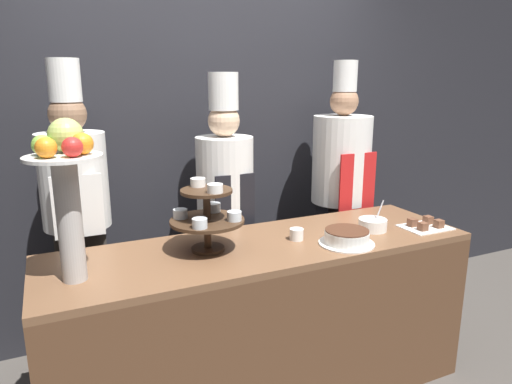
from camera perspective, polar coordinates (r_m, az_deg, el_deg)
name	(u,v)px	position (r m, az deg, el deg)	size (l,w,h in m)	color
wall_back	(202,123)	(3.09, -6.71, 8.58)	(10.00, 0.06, 2.80)	#232328
buffet_counter	(264,321)	(2.52, 0.99, -15.77)	(2.19, 0.65, 0.87)	brown
tiered_stand	(207,214)	(2.21, -6.14, -2.72)	(0.36, 0.36, 0.35)	#3D2819
fruit_pedestal	(66,179)	(1.97, -22.61, 1.54)	(0.30, 0.30, 0.67)	#B2ADA8
cake_round	(347,237)	(2.37, 11.27, -5.58)	(0.28, 0.28, 0.08)	white
cup_white	(297,234)	(2.39, 5.09, -5.29)	(0.07, 0.07, 0.06)	white
cake_square_tray	(425,225)	(2.75, 20.41, -3.90)	(0.26, 0.20, 0.05)	white
serving_bowl_near	(373,225)	(2.61, 14.37, -3.96)	(0.16, 0.16, 0.17)	white
chef_left	(77,212)	(2.64, -21.45, -2.36)	(0.35, 0.35, 1.78)	#38332D
chef_center_left	(225,202)	(2.82, -3.86, -1.19)	(0.35, 0.35, 1.72)	#38332D
chef_center_right	(341,184)	(3.21, 10.53, 1.05)	(0.40, 0.40, 1.80)	black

